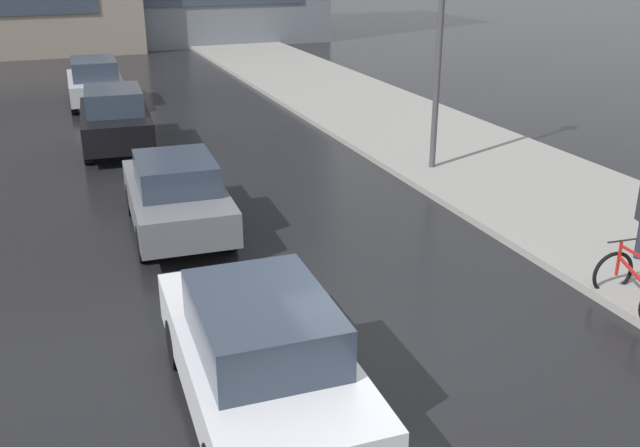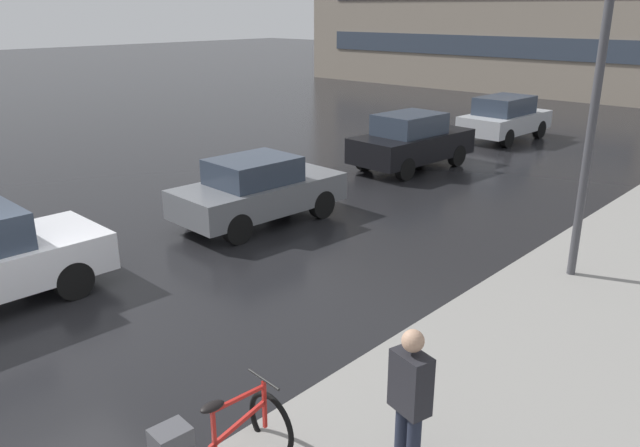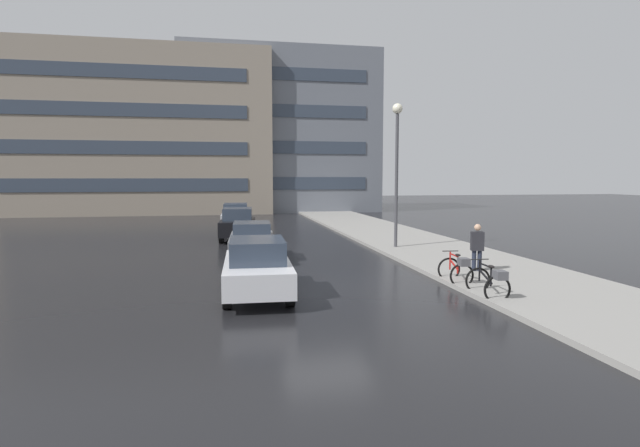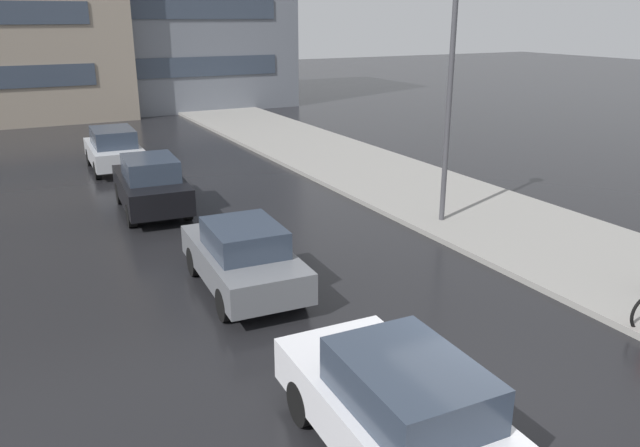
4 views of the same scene
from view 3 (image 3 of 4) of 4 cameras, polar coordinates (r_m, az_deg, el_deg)
ground_plane at (r=14.27m, az=0.80°, el=-7.63°), size 140.00×140.00×0.00m
sidewalk_kerb at (r=25.40m, az=9.57°, el=-1.84°), size 4.80×60.00×0.14m
bicycle_nearest at (r=13.83m, az=18.86°, el=-6.29°), size 0.79×1.47×0.98m
bicycle_second at (r=15.37m, az=15.40°, el=-5.03°), size 0.81×1.39×0.95m
car_white at (r=13.57m, az=-7.19°, el=-4.98°), size 1.88×4.20×1.56m
car_grey at (r=19.45m, az=-7.77°, el=-1.98°), size 1.89×3.93×1.48m
car_black at (r=25.78m, az=-9.36°, el=-0.05°), size 1.99×4.05×1.64m
car_silver at (r=31.61m, az=-9.61°, el=0.88°), size 1.87×3.88×1.56m
pedestrian at (r=17.06m, az=17.52°, el=-2.52°), size 0.45×0.33×1.68m
streetlamp at (r=22.10m, az=8.78°, el=8.20°), size 0.44×0.44×6.37m
building_facade_main at (r=49.04m, az=-4.81°, el=10.19°), size 18.05×9.66×14.78m
building_facade_side at (r=48.13m, az=-20.25°, el=9.64°), size 23.51×8.90×14.21m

